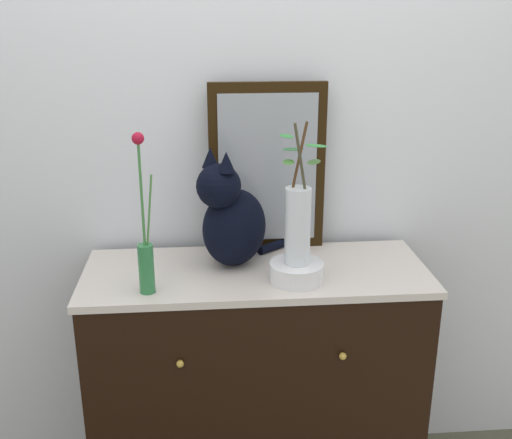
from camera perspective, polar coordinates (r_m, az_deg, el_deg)
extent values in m
cube|color=silver|center=(2.25, -0.66, 7.01)|extent=(4.40, 0.08, 2.60)
cube|color=black|center=(2.32, 0.00, -15.58)|extent=(1.14, 0.44, 0.91)
cube|color=beige|center=(2.08, 0.00, -5.00)|extent=(1.16, 0.45, 0.02)
sphere|color=#B79338|center=(1.97, -7.07, -13.18)|extent=(0.02, 0.02, 0.02)
sphere|color=#B79338|center=(2.01, 8.08, -12.48)|extent=(0.02, 0.02, 0.02)
cube|color=black|center=(2.18, 1.05, 4.83)|extent=(0.41, 0.03, 0.60)
cube|color=gray|center=(2.16, 1.09, 4.73)|extent=(0.35, 0.01, 0.53)
ellipsoid|color=black|center=(2.07, -2.02, -0.76)|extent=(0.30, 0.29, 0.27)
sphere|color=black|center=(1.98, -3.49, 3.13)|extent=(0.15, 0.15, 0.15)
cone|color=black|center=(1.93, -2.79, 5.39)|extent=(0.06, 0.06, 0.07)
cone|color=black|center=(1.99, -4.28, 5.80)|extent=(0.06, 0.06, 0.07)
cylinder|color=black|center=(2.26, 2.33, -2.24)|extent=(0.19, 0.15, 0.03)
cylinder|color=#2A713D|center=(1.92, -10.16, -4.53)|extent=(0.05, 0.05, 0.16)
cylinder|color=#3B7739|center=(1.84, -10.59, 2.15)|extent=(0.01, 0.01, 0.31)
sphere|color=maroon|center=(1.80, -10.93, 7.42)|extent=(0.04, 0.04, 0.04)
cylinder|color=#3D7632|center=(1.85, -9.89, 0.85)|extent=(0.03, 0.01, 0.22)
cylinder|color=silver|center=(1.99, 3.79, -4.86)|extent=(0.18, 0.18, 0.06)
cylinder|color=silver|center=(1.93, 3.89, -0.64)|extent=(0.08, 0.08, 0.25)
cylinder|color=#472F19|center=(1.89, 3.79, 4.57)|extent=(0.07, 0.03, 0.30)
ellipsoid|color=#437E32|center=(1.90, 3.05, 5.37)|extent=(0.04, 0.07, 0.01)
ellipsoid|color=#377442|center=(1.90, 3.45, 6.54)|extent=(0.07, 0.04, 0.01)
ellipsoid|color=#33813C|center=(1.91, 2.87, 7.76)|extent=(0.06, 0.08, 0.01)
cylinder|color=#43402B|center=(1.87, 4.33, 4.44)|extent=(0.07, 0.04, 0.31)
ellipsoid|color=#416D34|center=(1.84, 5.41, 5.35)|extent=(0.06, 0.08, 0.01)
ellipsoid|color=#337F3B|center=(1.82, 5.60, 6.85)|extent=(0.08, 0.07, 0.01)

